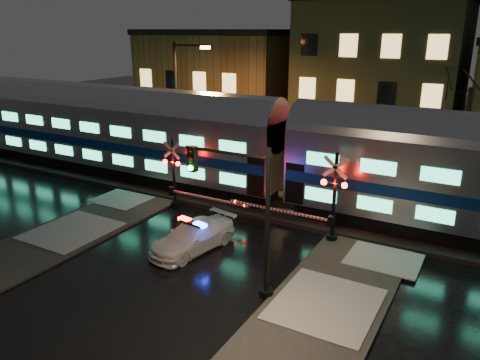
# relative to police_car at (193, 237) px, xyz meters

# --- Properties ---
(ground) EXTENTS (120.00, 120.00, 0.00)m
(ground) POSITION_rel_police_car_xyz_m (0.29, 1.56, -0.65)
(ground) COLOR black
(ground) RESTS_ON ground
(ballast) EXTENTS (90.00, 4.20, 0.24)m
(ballast) POSITION_rel_police_car_xyz_m (0.29, 6.56, -0.53)
(ballast) COLOR black
(ballast) RESTS_ON ground
(sidewalk_left) EXTENTS (4.00, 20.00, 0.12)m
(sidewalk_left) POSITION_rel_police_car_xyz_m (-6.21, -4.44, -0.59)
(sidewalk_left) COLOR #2D2D2D
(sidewalk_left) RESTS_ON ground
(sidewalk_right) EXTENTS (4.00, 20.00, 0.12)m
(sidewalk_right) POSITION_rel_police_car_xyz_m (6.79, -4.44, -0.59)
(sidewalk_right) COLOR #2D2D2D
(sidewalk_right) RESTS_ON ground
(building_left) EXTENTS (14.00, 10.00, 9.00)m
(building_left) POSITION_rel_police_car_xyz_m (-12.71, 23.56, 3.85)
(building_left) COLOR brown
(building_left) RESTS_ON ground
(building_mid) EXTENTS (12.00, 11.00, 11.50)m
(building_mid) POSITION_rel_police_car_xyz_m (2.29, 24.06, 5.10)
(building_mid) COLOR brown
(building_mid) RESTS_ON ground
(train) EXTENTS (51.00, 3.12, 5.92)m
(train) POSITION_rel_police_car_xyz_m (1.62, 6.56, 2.74)
(train) COLOR black
(train) RESTS_ON ballast
(police_car) EXTENTS (2.56, 4.66, 1.44)m
(police_car) POSITION_rel_police_car_xyz_m (0.00, 0.00, 0.00)
(police_car) COLOR white
(police_car) RESTS_ON ground
(crossing_signal_right) EXTENTS (6.07, 0.67, 4.29)m
(crossing_signal_right) POSITION_rel_police_car_xyz_m (4.80, 3.87, 1.13)
(crossing_signal_right) COLOR black
(crossing_signal_right) RESTS_ON ground
(crossing_signal_left) EXTENTS (5.47, 0.64, 3.87)m
(crossing_signal_left) POSITION_rel_police_car_xyz_m (-3.63, 3.87, 0.95)
(crossing_signal_left) COLOR black
(crossing_signal_left) RESTS_ON ground
(traffic_light) EXTENTS (3.70, 0.68, 5.72)m
(traffic_light) POSITION_rel_police_car_xyz_m (3.71, -1.89, 2.39)
(traffic_light) COLOR black
(traffic_light) RESTS_ON ground
(streetlight) EXTENTS (2.91, 0.31, 8.71)m
(streetlight) POSITION_rel_police_car_xyz_m (-8.32, 10.56, 4.38)
(streetlight) COLOR black
(streetlight) RESTS_ON ground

